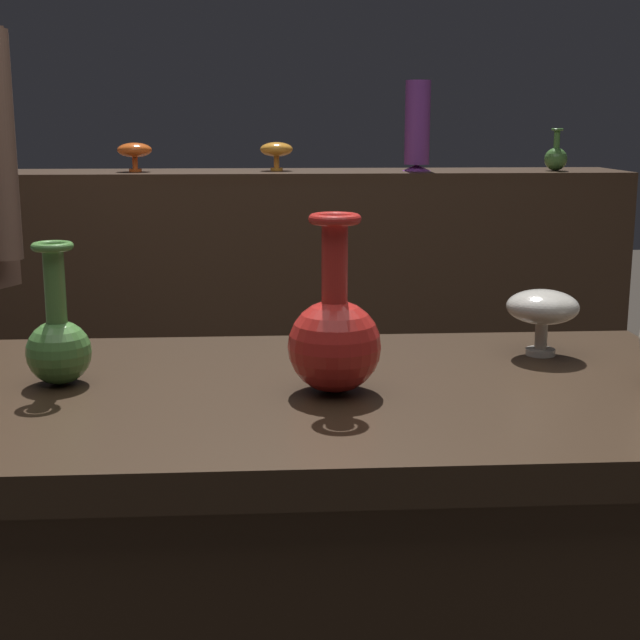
% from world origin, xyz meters
% --- Properties ---
extents(display_plinth, '(1.20, 0.64, 0.80)m').
position_xyz_m(display_plinth, '(0.00, 0.00, 0.40)').
color(display_plinth, black).
rests_on(display_plinth, ground_plane).
extents(back_display_shelf, '(2.60, 0.40, 0.99)m').
position_xyz_m(back_display_shelf, '(0.00, 2.20, 0.49)').
color(back_display_shelf, '#382619').
rests_on(back_display_shelf, ground_plane).
extents(vase_centerpiece, '(0.13, 0.13, 0.25)m').
position_xyz_m(vase_centerpiece, '(0.04, -0.03, 0.88)').
color(vase_centerpiece, red).
rests_on(vase_centerpiece, display_plinth).
extents(vase_tall_behind, '(0.12, 0.12, 0.11)m').
position_xyz_m(vase_tall_behind, '(0.39, 0.16, 0.88)').
color(vase_tall_behind, gray).
rests_on(vase_tall_behind, display_plinth).
extents(vase_right_accent, '(0.09, 0.09, 0.21)m').
position_xyz_m(vase_right_accent, '(-0.35, 0.04, 0.86)').
color(vase_right_accent, '#477A38').
rests_on(vase_right_accent, display_plinth).
extents(shelf_vase_right, '(0.11, 0.11, 0.33)m').
position_xyz_m(shelf_vase_right, '(0.52, 2.17, 1.15)').
color(shelf_vase_right, '#7A388E').
rests_on(shelf_vase_right, back_display_shelf).
extents(shelf_vase_center, '(0.12, 0.12, 0.10)m').
position_xyz_m(shelf_vase_center, '(0.00, 2.22, 1.07)').
color(shelf_vase_center, orange).
rests_on(shelf_vase_center, back_display_shelf).
extents(shelf_vase_far_right, '(0.08, 0.08, 0.16)m').
position_xyz_m(shelf_vase_far_right, '(1.04, 2.14, 1.04)').
color(shelf_vase_far_right, '#477A38').
rests_on(shelf_vase_far_right, back_display_shelf).
extents(shelf_vase_left, '(0.13, 0.13, 0.10)m').
position_xyz_m(shelf_vase_left, '(-0.52, 2.19, 1.07)').
color(shelf_vase_left, '#E55B1E').
rests_on(shelf_vase_left, back_display_shelf).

